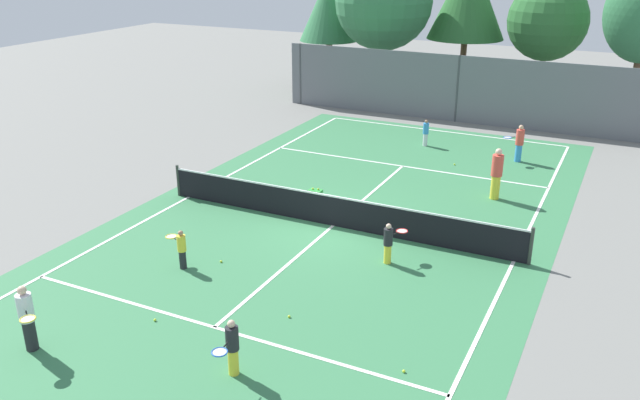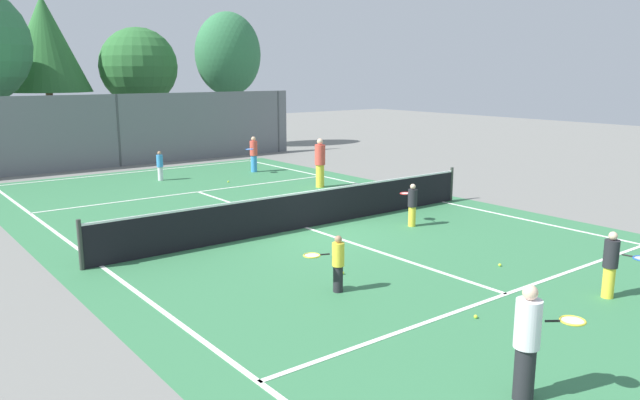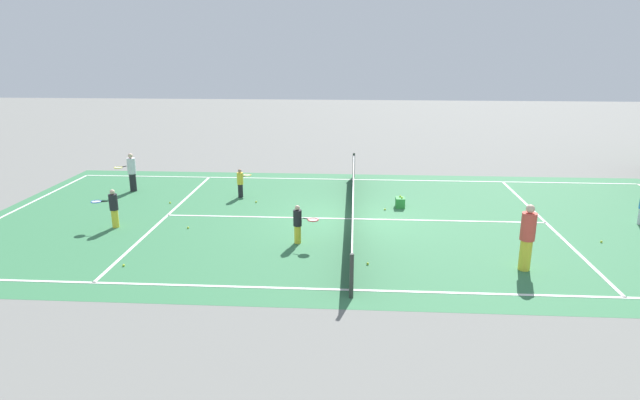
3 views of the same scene
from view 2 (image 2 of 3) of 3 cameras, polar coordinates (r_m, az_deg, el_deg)
The scene contains 22 objects.
ground_plane at distance 16.54m, azimuth -1.33°, elevation -2.61°, with size 80.00×80.00×0.00m, color slate.
court_surface at distance 16.54m, azimuth -1.33°, elevation -2.60°, with size 13.00×25.00×0.01m.
tennis_net at distance 16.42m, azimuth -1.34°, elevation -0.88°, with size 11.90×0.10×1.10m.
perimeter_fence at distance 28.64m, azimuth -18.28°, elevation 6.16°, with size 18.00×0.12×3.20m.
tree_0 at distance 34.35m, azimuth -16.55°, elevation 11.82°, with size 4.05×4.05×6.46m.
tree_1 at distance 34.85m, azimuth -8.56°, elevation 13.26°, with size 3.75×3.01×7.37m.
tree_3 at distance 33.76m, azimuth -24.26°, elevation 13.11°, with size 4.20×4.20×7.84m.
player_0 at distance 22.25m, azimuth 0.00°, elevation 3.52°, with size 0.38×0.38×1.79m.
player_1 at distance 12.51m, azimuth 25.55°, elevation -5.39°, with size 0.38×0.85×1.27m.
player_2 at distance 16.78m, azimuth 8.56°, elevation -0.37°, with size 0.56×0.82×1.18m.
player_3 at distance 8.30m, azimuth 18.81°, elevation -12.36°, with size 0.85×0.72×1.54m.
player_4 at distance 24.52m, azimuth -14.69°, elevation 3.13°, with size 0.24×0.24×1.15m.
player_5 at distance 25.89m, azimuth -6.21°, elevation 4.31°, with size 0.81×0.76×1.50m.
player_6 at distance 11.63m, azimuth 1.52°, elevation -5.86°, with size 0.82×0.52×1.11m.
ball_crate at distance 17.12m, azimuth -8.72°, elevation -1.61°, with size 0.44×0.32×0.43m.
tennis_ball_0 at distance 10.93m, azimuth 14.31°, elevation -10.49°, with size 0.07×0.07×0.07m, color #CCE533.
tennis_ball_1 at distance 12.78m, azimuth 2.12°, elevation -6.81°, with size 0.07×0.07×0.07m, color #CCE533.
tennis_ball_2 at distance 19.34m, azimuth 7.30°, elevation -0.48°, with size 0.07×0.07×0.07m, color #CCE533.
tennis_ball_3 at distance 13.85m, azimuth 16.42°, elevation -5.82°, with size 0.07×0.07×0.07m, color #CCE533.
tennis_ball_5 at distance 16.87m, azimuth -6.56°, elevation -2.27°, with size 0.07×0.07×0.07m, color #CCE533.
tennis_ball_6 at distance 23.61m, azimuth -8.54°, elevation 1.70°, with size 0.07×0.07×0.07m, color #CCE533.
tennis_ball_7 at distance 16.04m, azimuth 25.36°, elevation -4.10°, with size 0.07×0.07×0.07m, color #CCE533.
Camera 2 is at (-9.48, -12.92, 4.10)m, focal length 34.34 mm.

